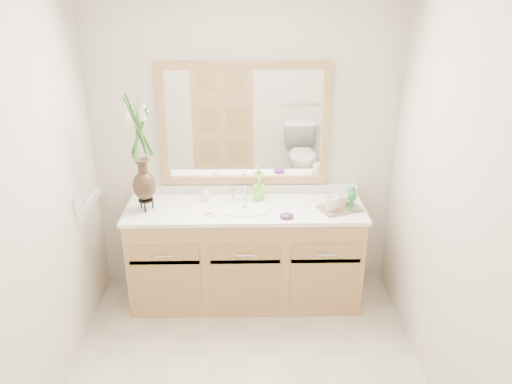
{
  "coord_description": "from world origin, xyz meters",
  "views": [
    {
      "loc": [
        0.02,
        -2.46,
        2.48
      ],
      "look_at": [
        0.08,
        0.65,
        1.12
      ],
      "focal_mm": 35.0,
      "sensor_mm": 36.0,
      "label": 1
    }
  ],
  "objects_px": {
    "tumbler": "(206,196)",
    "soap_bottle": "(259,190)",
    "tray": "(340,208)",
    "flower_vase": "(140,138)"
  },
  "relations": [
    {
      "from": "tray",
      "to": "flower_vase",
      "type": "bearing_deg",
      "value": 158.5
    },
    {
      "from": "flower_vase",
      "to": "soap_bottle",
      "type": "relative_size",
      "value": 5.11
    },
    {
      "from": "tumbler",
      "to": "soap_bottle",
      "type": "distance_m",
      "value": 0.43
    },
    {
      "from": "tumbler",
      "to": "tray",
      "type": "bearing_deg",
      "value": -9.55
    },
    {
      "from": "flower_vase",
      "to": "tumbler",
      "type": "height_order",
      "value": "flower_vase"
    },
    {
      "from": "soap_bottle",
      "to": "tray",
      "type": "bearing_deg",
      "value": -17.99
    },
    {
      "from": "soap_bottle",
      "to": "tray",
      "type": "xyz_separation_m",
      "value": [
        0.61,
        -0.19,
        -0.07
      ]
    },
    {
      "from": "tumbler",
      "to": "tray",
      "type": "xyz_separation_m",
      "value": [
        1.04,
        -0.17,
        -0.03
      ]
    },
    {
      "from": "flower_vase",
      "to": "soap_bottle",
      "type": "xyz_separation_m",
      "value": [
        0.86,
        0.17,
        -0.48
      ]
    },
    {
      "from": "tumbler",
      "to": "flower_vase",
      "type": "bearing_deg",
      "value": -160.61
    }
  ]
}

